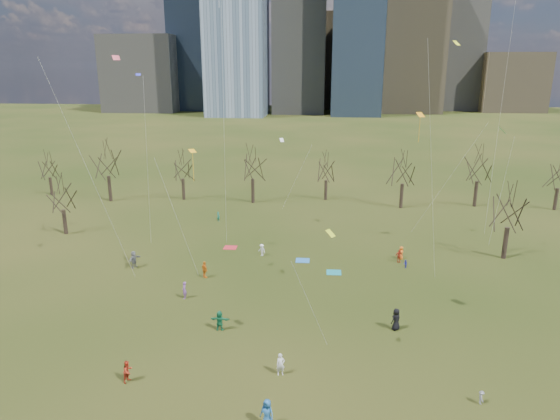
# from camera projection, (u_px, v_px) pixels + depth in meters

# --- Properties ---
(ground) EXTENTS (500.00, 500.00, 0.00)m
(ground) POSITION_uv_depth(u_px,v_px,m) (268.00, 324.00, 43.93)
(ground) COLOR black
(ground) RESTS_ON ground
(downtown_skyline) EXTENTS (212.50, 78.00, 118.00)m
(downtown_skyline) POSITION_uv_depth(u_px,v_px,m) (312.00, 28.00, 234.77)
(downtown_skyline) COLOR slate
(downtown_skyline) RESTS_ON ground
(bare_tree_row) EXTENTS (113.04, 29.80, 9.50)m
(bare_tree_row) POSITION_uv_depth(u_px,v_px,m) (294.00, 171.00, 77.84)
(bare_tree_row) COLOR black
(bare_tree_row) RESTS_ON ground
(blanket_teal) EXTENTS (1.60, 1.50, 0.03)m
(blanket_teal) POSITION_uv_depth(u_px,v_px,m) (334.00, 272.00, 54.84)
(blanket_teal) COLOR teal
(blanket_teal) RESTS_ON ground
(blanket_navy) EXTENTS (1.60, 1.50, 0.03)m
(blanket_navy) POSITION_uv_depth(u_px,v_px,m) (303.00, 260.00, 58.22)
(blanket_navy) COLOR blue
(blanket_navy) RESTS_ON ground
(blanket_crimson) EXTENTS (1.60, 1.50, 0.03)m
(blanket_crimson) POSITION_uv_depth(u_px,v_px,m) (230.00, 248.00, 62.33)
(blanket_crimson) COLOR red
(blanket_crimson) RESTS_ON ground
(person_0) EXTENTS (1.10, 0.94, 1.91)m
(person_0) POSITION_uv_depth(u_px,v_px,m) (267.00, 413.00, 31.24)
(person_0) COLOR #225A96
(person_0) RESTS_ON ground
(person_1) EXTENTS (0.72, 0.58, 1.71)m
(person_1) POSITION_uv_depth(u_px,v_px,m) (281.00, 364.00, 36.49)
(person_1) COLOR silver
(person_1) RESTS_ON ground
(person_2) EXTENTS (0.88, 0.98, 1.67)m
(person_2) POSITION_uv_depth(u_px,v_px,m) (128.00, 371.00, 35.71)
(person_2) COLOR #B12D19
(person_2) RESTS_ON ground
(person_3) EXTENTS (0.41, 0.66, 0.98)m
(person_3) POSITION_uv_depth(u_px,v_px,m) (481.00, 397.00, 33.43)
(person_3) COLOR slate
(person_3) RESTS_ON ground
(person_4) EXTENTS (1.07, 1.11, 1.86)m
(person_4) POSITION_uv_depth(u_px,v_px,m) (205.00, 270.00, 53.27)
(person_4) COLOR orange
(person_4) RESTS_ON ground
(person_5) EXTENTS (1.67, 0.57, 1.79)m
(person_5) POSITION_uv_depth(u_px,v_px,m) (220.00, 321.00, 42.68)
(person_5) COLOR #186E44
(person_5) RESTS_ON ground
(person_6) EXTENTS (1.14, 1.10, 1.97)m
(person_6) POSITION_uv_depth(u_px,v_px,m) (396.00, 319.00, 42.72)
(person_6) COLOR black
(person_6) RESTS_ON ground
(person_7) EXTENTS (0.49, 0.68, 1.73)m
(person_7) POSITION_uv_depth(u_px,v_px,m) (184.00, 290.00, 48.55)
(person_7) COLOR #7C4B96
(person_7) RESTS_ON ground
(person_8) EXTENTS (0.41, 0.50, 0.98)m
(person_8) POSITION_uv_depth(u_px,v_px,m) (405.00, 264.00, 55.93)
(person_8) COLOR #282AAE
(person_8) RESTS_ON ground
(person_9) EXTENTS (1.09, 0.96, 1.46)m
(person_9) POSITION_uv_depth(u_px,v_px,m) (262.00, 250.00, 59.53)
(person_9) COLOR white
(person_9) RESTS_ON ground
(person_10) EXTENTS (0.99, 0.62, 1.57)m
(person_10) POSITION_uv_depth(u_px,v_px,m) (399.00, 256.00, 57.49)
(person_10) COLOR #B12B19
(person_10) RESTS_ON ground
(person_11) EXTENTS (1.12, 1.89, 1.94)m
(person_11) POSITION_uv_depth(u_px,v_px,m) (134.00, 259.00, 55.99)
(person_11) COLOR #5E5F62
(person_11) RESTS_ON ground
(person_12) EXTENTS (0.67, 0.87, 1.57)m
(person_12) POSITION_uv_depth(u_px,v_px,m) (401.00, 253.00, 58.43)
(person_12) COLOR orange
(person_12) RESTS_ON ground
(person_13) EXTENTS (0.61, 0.58, 1.41)m
(person_13) POSITION_uv_depth(u_px,v_px,m) (218.00, 216.00, 72.81)
(person_13) COLOR #186F5E
(person_13) RESTS_ON ground
(kites_airborne) EXTENTS (43.73, 42.70, 34.40)m
(kites_airborne) POSITION_uv_depth(u_px,v_px,m) (353.00, 149.00, 50.61)
(kites_airborne) COLOR #FFB315
(kites_airborne) RESTS_ON ground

